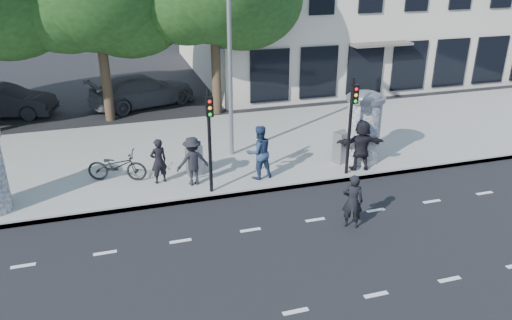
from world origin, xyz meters
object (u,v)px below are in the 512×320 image
object	(u,v)px
cabinet_right	(341,147)
car_right	(143,91)
ped_c	(259,152)
man_road	(353,201)
traffic_pole_far	(351,117)
ped_f	(361,145)
cabinet_left	(194,160)
bicycle	(117,166)
ped_d	(193,161)
street_lamp	(230,30)
traffic_pole_near	(210,131)
car_mid	(4,101)
ad_column_right	(364,125)
ped_b	(159,161)

from	to	relation	value
cabinet_right	car_right	xyz separation A→B (m)	(-6.25, 9.76, 0.04)
ped_c	man_road	world-z (taller)	ped_c
traffic_pole_far	ped_f	distance (m)	1.33
cabinet_left	bicycle	bearing A→B (deg)	165.42
car_right	man_road	bearing A→B (deg)	178.75
ped_d	man_road	world-z (taller)	ped_d
street_lamp	ped_d	distance (m)	4.73
traffic_pole_near	street_lamp	distance (m)	4.07
ped_d	car_mid	world-z (taller)	ped_d
ped_c	street_lamp	bearing A→B (deg)	-88.62
cabinet_left	car_mid	xyz separation A→B (m)	(-7.33, 9.33, 0.06)
traffic_pole_far	ped_f	xyz separation A→B (m)	(0.60, 0.24, -1.16)
ped_d	car_mid	bearing A→B (deg)	-61.50
traffic_pole_near	bicycle	xyz separation A→B (m)	(-2.85, 1.79, -1.56)
ad_column_right	bicycle	size ratio (longest dim) A/B	1.34
ad_column_right	ped_b	size ratio (longest dim) A/B	1.70
cabinet_right	ped_f	bearing A→B (deg)	-91.15
ped_b	bicycle	xyz separation A→B (m)	(-1.34, 0.59, -0.26)
ped_f	car_right	xyz separation A→B (m)	(-6.60, 10.56, -0.30)
traffic_pole_far	ped_d	size ratio (longest dim) A/B	2.05
ped_f	bicycle	distance (m)	8.40
traffic_pole_near	traffic_pole_far	xyz separation A→B (m)	(4.80, 0.00, 0.00)
traffic_pole_far	ped_b	size ratio (longest dim) A/B	2.19
ad_column_right	ped_c	bearing A→B (deg)	-175.62
ped_b	car_mid	distance (m)	11.40
ad_column_right	cabinet_left	world-z (taller)	ad_column_right
ad_column_right	ped_d	bearing A→B (deg)	-178.54
ped_f	man_road	xyz separation A→B (m)	(-1.96, -3.26, -0.25)
ad_column_right	car_right	distance (m)	12.14
traffic_pole_near	ped_d	world-z (taller)	traffic_pole_near
ad_column_right	ped_f	distance (m)	0.91
ped_f	ped_d	bearing A→B (deg)	5.91
ad_column_right	bicycle	distance (m)	8.74
traffic_pole_far	man_road	world-z (taller)	traffic_pole_far
cabinet_right	traffic_pole_far	bearing A→B (deg)	-128.60
street_lamp	ped_d	world-z (taller)	street_lamp
car_mid	bicycle	bearing A→B (deg)	-138.90
traffic_pole_near	ped_c	bearing A→B (deg)	18.63
traffic_pole_far	car_right	bearing A→B (deg)	119.06
cabinet_right	ad_column_right	bearing A→B (deg)	-34.32
ped_d	traffic_pole_near	bearing A→B (deg)	114.38
car_right	ad_column_right	bearing A→B (deg)	-164.51
street_lamp	ped_b	size ratio (longest dim) A/B	5.15
traffic_pole_far	cabinet_right	world-z (taller)	traffic_pole_far
car_right	ped_d	bearing A→B (deg)	164.44
cabinet_right	car_mid	distance (m)	16.01
bicycle	ped_d	bearing A→B (deg)	-95.35
man_road	bicycle	bearing A→B (deg)	-10.42
street_lamp	cabinet_left	world-z (taller)	street_lamp
ped_f	traffic_pole_near	bearing A→B (deg)	13.42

